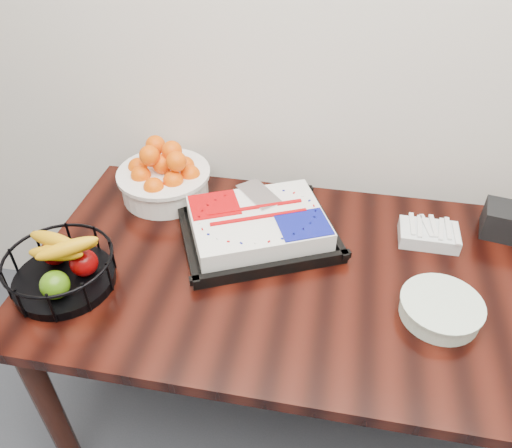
% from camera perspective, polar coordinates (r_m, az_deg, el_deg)
% --- Properties ---
extents(table, '(1.80, 0.90, 0.75)m').
position_cam_1_polar(table, '(1.59, 8.04, -7.91)').
color(table, black).
rests_on(table, ground).
extents(cake_tray, '(0.59, 0.54, 0.10)m').
position_cam_1_polar(cake_tray, '(1.61, 0.21, -0.30)').
color(cake_tray, black).
rests_on(cake_tray, table).
extents(tangerine_bowl, '(0.33, 0.33, 0.21)m').
position_cam_1_polar(tangerine_bowl, '(1.80, -10.51, 5.64)').
color(tangerine_bowl, white).
rests_on(tangerine_bowl, table).
extents(fruit_basket, '(0.31, 0.31, 0.17)m').
position_cam_1_polar(fruit_basket, '(1.54, -21.46, -4.60)').
color(fruit_basket, black).
rests_on(fruit_basket, table).
extents(plate_stack, '(0.22, 0.22, 0.05)m').
position_cam_1_polar(plate_stack, '(1.47, 20.34, -9.09)').
color(plate_stack, white).
rests_on(plate_stack, table).
extents(fork_bag, '(0.19, 0.12, 0.05)m').
position_cam_1_polar(fork_bag, '(1.70, 19.13, -1.11)').
color(fork_bag, silver).
rests_on(fork_bag, table).
extents(napkin_box, '(0.16, 0.14, 0.10)m').
position_cam_1_polar(napkin_box, '(1.81, 26.65, 0.28)').
color(napkin_box, black).
rests_on(napkin_box, table).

